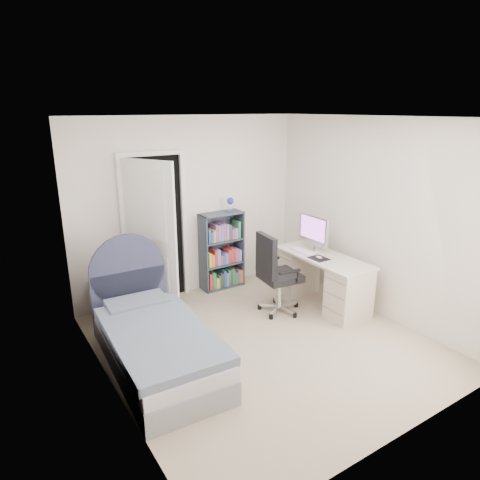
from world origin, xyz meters
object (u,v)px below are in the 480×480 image
nightstand (107,290)px  floor_lamp (136,265)px  bed (155,340)px  bookcase (222,254)px  office_chair (275,270)px  desk (321,278)px

nightstand → floor_lamp: size_ratio=0.38×
bed → bookcase: bookcase is taller
nightstand → office_chair: 2.15m
bed → nightstand: bed is taller
nightstand → bookcase: bookcase is taller
nightstand → bookcase: 1.74m
floor_lamp → desk: size_ratio=1.02×
bed → office_chair: size_ratio=1.85×
bed → bookcase: (1.63, 1.38, 0.25)m
floor_lamp → bookcase: 1.30m
bed → floor_lamp: bearing=76.9°
bed → bookcase: bearing=40.3°
floor_lamp → bed: bearing=-103.1°
bookcase → office_chair: bookcase is taller
bookcase → desk: (0.83, -1.24, -0.14)m
floor_lamp → office_chair: size_ratio=1.36×
bed → floor_lamp: size_ratio=1.36×
bed → desk: (2.46, 0.14, 0.11)m
desk → office_chair: (-0.70, 0.13, 0.21)m
bed → desk: size_ratio=1.39×
office_chair → bed: bearing=-171.1°
desk → nightstand: bearing=155.1°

